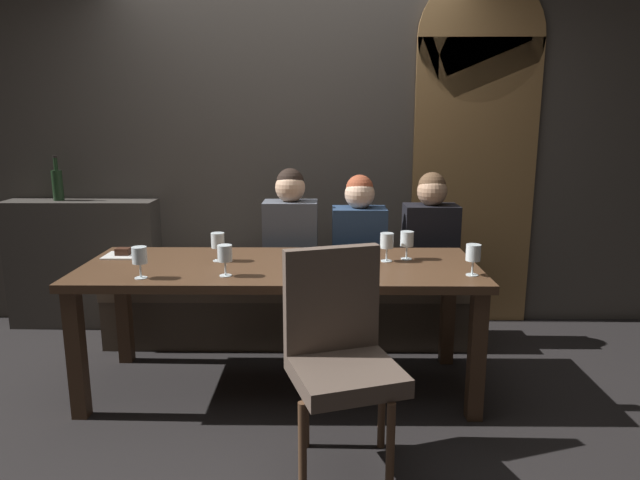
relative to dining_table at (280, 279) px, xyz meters
The scene contains 19 objects.
ground 0.65m from the dining_table, ahead, with size 9.00×9.00×0.00m, color black.
back_wall_tiled 1.49m from the dining_table, 90.00° to the left, with size 6.00×0.12×3.00m, color #423D38.
arched_door 1.91m from the dining_table, 40.43° to the left, with size 0.90×0.05×2.55m.
back_counter 1.87m from the dining_table, 146.14° to the left, with size 1.10×0.28×0.95m, color #38342F.
dining_table is the anchor object (origin of this frame).
banquette_bench 0.82m from the dining_table, 90.00° to the left, with size 2.50×0.44×0.45m.
chair_near_side 0.80m from the dining_table, 66.44° to the right, with size 0.55×0.55×0.98m.
diner_redhead 0.70m from the dining_table, 88.40° to the left, with size 0.36×0.24×0.77m.
diner_bearded 0.84m from the dining_table, 54.44° to the left, with size 0.36×0.24×0.72m.
diner_far_end 1.20m from the dining_table, 36.03° to the left, with size 0.36×0.24×0.74m.
wine_bottle_dark_red 2.04m from the dining_table, 148.61° to the left, with size 0.08×0.08×0.33m.
wine_glass_end_right 0.42m from the dining_table, 168.86° to the left, with size 0.08×0.08×0.16m.
wine_glass_near_left 0.41m from the dining_table, 137.37° to the right, with size 0.08×0.08×0.16m.
wine_glass_far_right 0.77m from the dining_table, 157.21° to the right, with size 0.08×0.08×0.16m.
wine_glass_end_left 0.76m from the dining_table, ahead, with size 0.08×0.08×0.16m.
wine_glass_near_right 1.06m from the dining_table, 12.14° to the right, with size 0.08×0.08×0.16m.
wine_glass_center_back 0.64m from the dining_table, ahead, with size 0.08×0.08×0.16m.
espresso_cup 0.29m from the dining_table, 11.12° to the left, with size 0.12×0.12×0.06m.
dessert_plate 0.97m from the dining_table, 169.47° to the left, with size 0.19×0.19×0.05m.
Camera 1 is at (0.25, -3.07, 1.54)m, focal length 31.84 mm.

